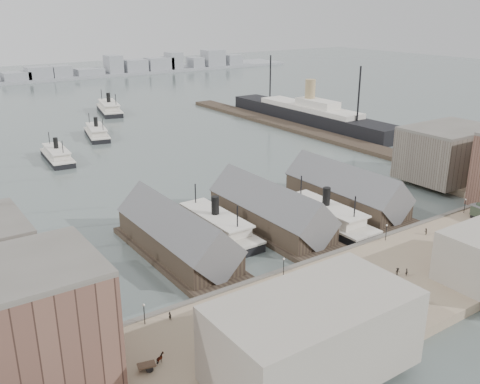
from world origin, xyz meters
TOP-DOWN VIEW (x-y plane):
  - ground at (0.00, 0.00)m, footprint 900.00×900.00m
  - quay at (0.00, -20.00)m, footprint 180.00×30.00m
  - seawall at (0.00, -5.20)m, footprint 180.00×1.20m
  - east_wharf at (78.00, 90.00)m, footprint 10.00×180.00m
  - ferry_shed_west at (-26.00, 16.88)m, footprint 14.00×42.00m
  - ferry_shed_center at (0.00, 16.88)m, footprint 14.00×42.00m
  - ferry_shed_east at (26.00, 16.88)m, footprint 14.00×42.00m
  - warehouse_east_back at (68.00, 15.00)m, footprint 28.00×20.00m
  - street_bldg_west at (-30.00, -32.00)m, footprint 30.00×16.00m
  - lamp_post_far_w at (-45.00, -7.00)m, footprint 0.44×0.44m
  - lamp_post_near_w at (-15.00, -7.00)m, footprint 0.44×0.44m
  - lamp_post_near_e at (15.00, -7.00)m, footprint 0.44×0.44m
  - lamp_post_far_e at (45.00, -7.00)m, footprint 0.44×0.44m
  - ferry_docked_west at (-13.00, 21.59)m, footprint 8.79×29.31m
  - ferry_docked_east at (13.00, 10.84)m, footprint 8.98×29.93m
  - ferry_open_near at (-25.03, 109.22)m, footprint 9.61×25.65m
  - ferry_open_mid at (-0.51, 135.79)m, footprint 12.81×26.52m
  - ferry_open_far at (24.09, 183.98)m, footprint 15.75×32.15m
  - ocean_steamer at (92.00, 106.02)m, footprint 14.06×102.73m
  - horse_cart_left at (-48.22, -17.95)m, footprint 4.80×2.43m
  - horse_cart_center at (-9.52, -18.22)m, footprint 4.98×2.61m
  - pedestrian_0 at (-40.86, -8.21)m, footprint 0.63×0.70m
  - pedestrian_1 at (-33.86, -22.13)m, footprint 1.00×1.03m
  - pedestrian_2 at (-29.66, -12.51)m, footprint 1.29×1.08m
  - pedestrian_3 at (-8.70, -22.08)m, footprint 1.00×0.81m
  - pedestrian_4 at (-6.90, -17.25)m, footprint 1.00×0.88m
  - pedestrian_5 at (5.22, -20.83)m, footprint 0.58×0.68m
  - pedestrian_6 at (25.24, -10.13)m, footprint 0.87×0.74m
  - pedestrian_7 at (22.76, -21.58)m, footprint 1.22×1.03m
  - pedestrian_8 at (41.07, -13.48)m, footprint 0.59×1.00m
  - pedestrian_10 at (22.60, -18.94)m, footprint 0.76×0.69m
  - pedestrian_11 at (3.86, -19.70)m, footprint 1.10×0.69m

SIDE VIEW (x-z plane):
  - ground at x=0.00m, z-range 0.00..0.00m
  - east_wharf at x=78.00m, z-range 0.00..1.60m
  - quay at x=0.00m, z-range 0.00..2.00m
  - seawall at x=0.00m, z-range 0.00..2.30m
  - ferry_open_near at x=-25.03m, z-range -2.38..6.58m
  - ferry_open_mid at x=-0.51m, z-range -2.42..6.68m
  - ferry_docked_west at x=-13.00m, z-range -2.78..7.69m
  - ferry_docked_east at x=13.00m, z-range -2.84..7.85m
  - ferry_open_far at x=24.09m, z-range -2.93..8.10m
  - pedestrian_0 at x=-40.86m, z-range 2.00..3.57m
  - pedestrian_6 at x=25.24m, z-range 2.00..3.57m
  - pedestrian_3 at x=-8.70m, z-range 2.00..3.59m
  - horse_cart_left at x=-48.22m, z-range 2.02..3.58m
  - pedestrian_5 at x=5.22m, z-range 2.00..3.60m
  - pedestrian_8 at x=41.07m, z-range 2.00..3.60m
  - horse_cart_center at x=-9.52m, z-range 2.01..3.62m
  - pedestrian_7 at x=22.76m, z-range 2.00..3.64m
  - pedestrian_11 at x=3.86m, z-range 2.00..3.64m
  - pedestrian_1 at x=-33.86m, z-range 2.00..3.66m
  - pedestrian_10 at x=22.60m, z-range 2.00..3.69m
  - pedestrian_4 at x=-6.90m, z-range 2.00..3.73m
  - pedestrian_2 at x=-29.66m, z-range 2.00..3.74m
  - ocean_steamer at x=92.00m, z-range -5.85..14.69m
  - ferry_shed_west at x=-26.00m, z-range -1.66..10.94m
  - ferry_shed_center at x=0.00m, z-range -1.66..10.94m
  - ferry_shed_east at x=26.00m, z-range -1.66..10.94m
  - lamp_post_far_w at x=-45.00m, z-range 2.75..6.67m
  - lamp_post_near_w at x=-15.00m, z-range 2.75..6.67m
  - lamp_post_near_e at x=15.00m, z-range 2.75..6.67m
  - lamp_post_far_e at x=45.00m, z-range 2.75..6.67m
  - street_bldg_west at x=-30.00m, z-range 2.00..14.00m
  - warehouse_east_back at x=68.00m, z-range 2.00..17.00m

